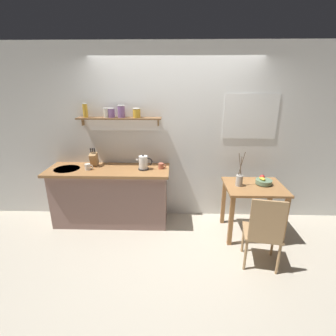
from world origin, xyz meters
TOP-DOWN VIEW (x-y plane):
  - ground_plane at (0.00, 0.00)m, footprint 14.00×14.00m
  - back_wall at (0.20, 0.65)m, footprint 6.80×0.11m
  - kitchen_counter at (-1.00, 0.32)m, footprint 1.83×0.63m
  - wall_shelf at (-0.86, 0.49)m, footprint 1.25×0.20m
  - dining_table at (1.13, 0.05)m, footprint 0.81×0.67m
  - dining_chair_near at (1.05, -0.68)m, footprint 0.49×0.47m
  - fruit_bowl at (1.26, 0.10)m, footprint 0.23×0.23m
  - twig_vase at (0.90, 0.04)m, footprint 0.10×0.09m
  - electric_kettle at (-0.46, 0.29)m, footprint 0.24×0.16m
  - knife_block at (-1.24, 0.42)m, footprint 0.10×0.17m
  - coffee_mug_by_sink at (-1.28, 0.24)m, footprint 0.12×0.08m
  - coffee_mug_spare at (-0.20, 0.33)m, footprint 0.12×0.08m

SIDE VIEW (x-z plane):
  - ground_plane at x=0.00m, z-range 0.00..0.00m
  - kitchen_counter at x=-1.00m, z-range 0.01..0.92m
  - dining_chair_near at x=1.05m, z-range 0.04..0.99m
  - dining_table at x=1.13m, z-range 0.24..1.01m
  - fruit_bowl at x=1.26m, z-range 0.75..0.89m
  - twig_vase at x=0.90m, z-range 0.61..1.10m
  - coffee_mug_spare at x=-0.20m, z-range 0.91..1.00m
  - coffee_mug_by_sink at x=-1.28m, z-range 0.91..1.00m
  - electric_kettle at x=-0.46m, z-range 0.90..1.13m
  - knife_block at x=-1.24m, z-range 0.88..1.17m
  - back_wall at x=0.20m, z-range 0.00..2.70m
  - wall_shelf at x=-0.86m, z-range 1.52..1.86m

